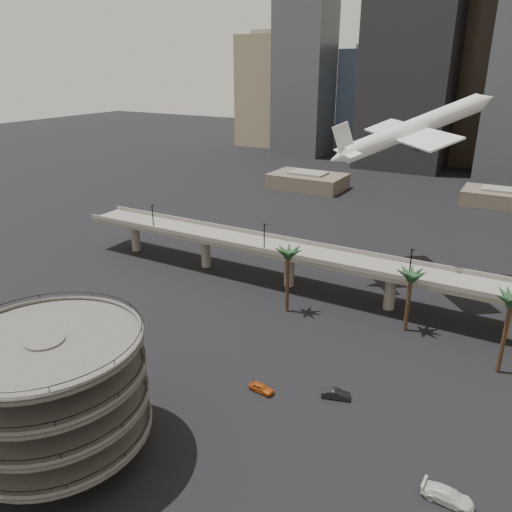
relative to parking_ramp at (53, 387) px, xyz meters
The scene contains 9 objects.
ground 16.79m from the parking_ramp, 17.10° to the left, with size 700.00×700.00×0.00m, color black.
parking_ramp is the anchor object (origin of this frame).
overpass 60.46m from the parking_ramp, 77.57° to the left, with size 130.00×9.30×14.70m.
palm_trees 61.97m from the parking_ramp, 56.18° to the left, with size 54.40×18.40×14.00m.
low_buildings 147.81m from the parking_ramp, 82.26° to the left, with size 135.00×27.50×6.80m.
airborne_jet 81.14m from the parking_ramp, 74.36° to the left, with size 29.49×28.40×15.44m.
car_a 29.14m from the parking_ramp, 56.53° to the left, with size 1.58×3.92×1.34m, color #BE541B.
car_b 38.24m from the parking_ramp, 46.99° to the left, with size 1.46×4.19×1.38m, color black.
car_c 46.57m from the parking_ramp, 20.57° to the left, with size 2.28×5.62×1.63m, color white.
Camera 1 is at (32.14, -34.63, 45.43)m, focal length 35.00 mm.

